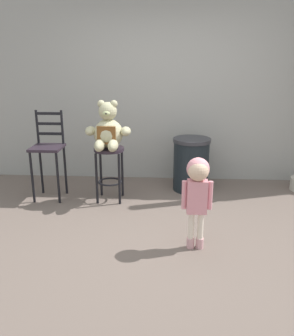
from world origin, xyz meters
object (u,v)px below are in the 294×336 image
at_px(trash_bin, 191,164).
at_px(child_walking, 198,184).
at_px(bar_stool_with_teddy, 109,163).
at_px(teddy_bear, 108,131).
at_px(bar_chair_empty, 48,151).

bearing_deg(trash_bin, child_walking, -91.60).
xyz_separation_m(bar_stool_with_teddy, teddy_bear, (-0.00, -0.03, 0.42)).
bearing_deg(teddy_bear, bar_chair_empty, 175.08).
xyz_separation_m(teddy_bear, child_walking, (1.03, -1.17, -0.26)).
relative_size(trash_bin, bar_chair_empty, 0.65).
height_order(bar_stool_with_teddy, bar_chair_empty, bar_chair_empty).
bearing_deg(trash_bin, bar_stool_with_teddy, -157.72).
bearing_deg(child_walking, bar_chair_empty, -6.33).
xyz_separation_m(teddy_bear, trash_bin, (1.08, 0.47, -0.55)).
distance_m(bar_stool_with_teddy, child_walking, 1.59).
xyz_separation_m(child_walking, bar_chair_empty, (-1.84, 1.24, -0.03)).
relative_size(teddy_bear, child_walking, 0.65).
relative_size(bar_stool_with_teddy, child_walking, 0.77).
height_order(trash_bin, bar_chair_empty, bar_chair_empty).
distance_m(teddy_bear, child_walking, 1.58).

